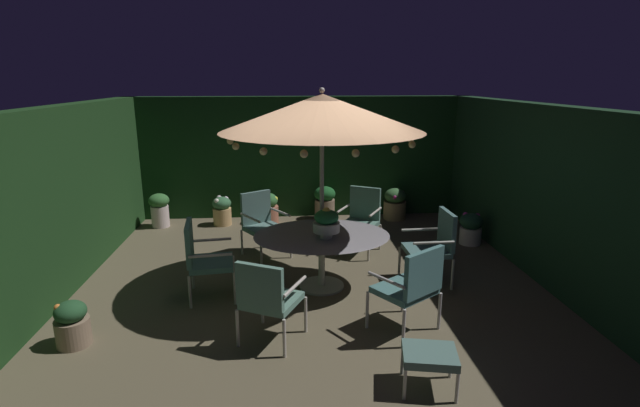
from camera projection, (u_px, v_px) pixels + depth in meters
ground_plane at (312, 292)px, 6.32m from camera, size 6.91×7.79×0.02m
hedge_backdrop_rear at (300, 157)px, 9.62m from camera, size 6.91×0.30×2.42m
hedge_backdrop_left at (42, 210)px, 5.75m from camera, size 0.30×7.79×2.42m
hedge_backdrop_right at (560, 199)px, 6.26m from camera, size 0.30×7.79×2.42m
patio_dining_table at (322, 243)px, 6.31m from camera, size 1.81×1.47×0.76m
patio_umbrella at (322, 113)px, 5.87m from camera, size 2.58×2.58×2.65m
centerpiece_planter at (326, 222)px, 6.07m from camera, size 0.35×0.35×0.41m
patio_chair_north at (361, 216)px, 7.68m from camera, size 0.78×0.80×1.04m
patio_chair_northeast at (262, 221)px, 7.52m from camera, size 0.82×0.84×1.01m
patio_chair_east at (203, 255)px, 6.03m from camera, size 0.65×0.68×1.02m
patio_chair_southeast at (267, 296)px, 4.94m from camera, size 0.77×0.76×0.96m
patio_chair_south at (412, 284)px, 5.16m from camera, size 0.84×0.83×1.02m
patio_chair_southwest at (434, 243)px, 6.48m from camera, size 0.63×0.61×1.02m
ottoman_footrest at (430, 356)px, 4.27m from camera, size 0.55×0.49×0.38m
potted_plant_right_near at (471, 228)px, 8.08m from camera, size 0.39×0.39×0.54m
potted_plant_back_right at (395, 204)px, 9.51m from camera, size 0.45×0.45×0.63m
potted_plant_back_center at (267, 208)px, 9.24m from camera, size 0.44×0.44×0.61m
potted_plant_left_far at (222, 210)px, 9.13m from camera, size 0.36×0.36×0.56m
potted_plant_right_far at (160, 209)px, 9.00m from camera, size 0.38×0.38×0.65m
potted_plant_front_corner at (72, 323)px, 5.00m from camera, size 0.35×0.35×0.50m
potted_plant_left_near at (325, 202)px, 9.51m from camera, size 0.43×0.43×0.67m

